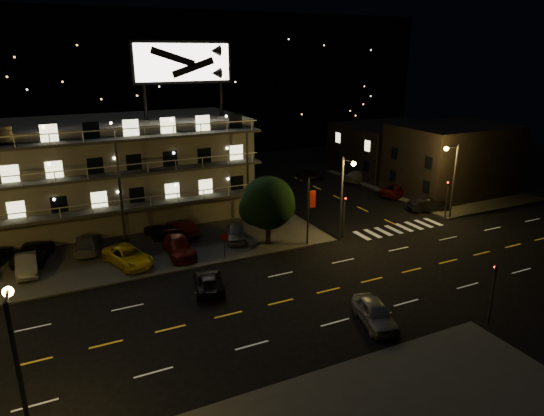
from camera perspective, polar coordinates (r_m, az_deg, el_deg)
name	(u,v)px	position (r m, az deg, el deg)	size (l,w,h in m)	color
ground	(305,296)	(36.10, 3.92, -10.31)	(140.00, 140.00, 0.00)	black
curb_nw	(76,236)	(50.45, -22.04, -3.09)	(44.00, 24.00, 0.15)	#393A37
curb_ne	(426,184)	(68.27, 17.64, 2.71)	(16.00, 24.00, 0.15)	#393A37
motel	(108,170)	(53.01, -18.71, 4.24)	(28.00, 13.80, 18.10)	gray
side_bldg_front	(452,159)	(64.59, 20.39, 5.41)	(14.06, 10.00, 8.50)	black
side_bldg_back	(389,148)	(73.34, 13.63, 6.82)	(14.06, 12.00, 7.00)	black
hill_backdrop	(91,83)	(96.92, -20.50, 13.64)	(120.00, 25.00, 24.00)	black
streetlight_nc	(344,190)	(44.74, 8.49, 2.07)	(0.44, 1.92, 8.00)	#2D2D30
streetlight_ne	(452,174)	(53.69, 20.44, 3.80)	(1.92, 0.44, 8.00)	#2D2D30
streetlight_s	(18,365)	(23.07, -27.67, -16.07)	(0.44, 1.92, 8.00)	#2D2D30
signal_nw	(344,213)	(46.16, 8.48, -0.54)	(0.20, 0.27, 4.60)	#2D2D30
signal_sw	(493,288)	(34.60, 24.59, -8.58)	(0.20, 0.27, 4.60)	#2D2D30
signal_ne	(447,195)	(54.32, 19.92, 1.39)	(0.27, 0.20, 4.60)	#2D2D30
banner_north	(309,210)	(43.80, 4.36, -0.23)	(0.83, 0.16, 6.40)	#2D2D30
stop_sign	(225,242)	(41.28, -5.60, -3.96)	(0.91, 0.11, 2.61)	#2D2D30
tree	(268,204)	(43.61, -0.53, 0.43)	(5.05, 4.86, 6.36)	black
lot_car_1	(27,264)	(43.54, -26.91, -5.93)	(1.54, 4.43, 1.46)	gray
lot_car_2	(128,256)	(42.07, -16.54, -5.45)	(2.43, 5.27, 1.47)	yellow
lot_car_3	(179,246)	(43.02, -10.87, -4.42)	(2.16, 5.32, 1.54)	#52100B
lot_car_4	(236,232)	(45.59, -4.28, -2.86)	(1.76, 4.38, 1.49)	gray
lot_car_6	(33,252)	(45.91, -26.27, -4.62)	(2.47, 5.36, 1.49)	black
lot_car_7	(87,243)	(45.99, -20.93, -3.89)	(2.05, 5.03, 1.46)	gray
lot_car_8	(157,231)	(47.36, -13.38, -2.65)	(1.50, 3.72, 1.27)	black
lot_car_9	(183,228)	(47.42, -10.48, -2.31)	(1.53, 4.39, 1.45)	#52100B
side_car_0	(429,205)	(56.81, 18.02, 0.38)	(1.59, 4.57, 1.50)	black
side_car_1	(397,190)	(61.78, 14.51, 2.05)	(2.39, 5.18, 1.44)	#52100B
side_car_2	(357,176)	(67.73, 10.02, 3.73)	(1.98, 4.86, 1.41)	gray
side_car_3	(311,174)	(67.81, 4.63, 3.97)	(1.68, 4.17, 1.42)	black
road_car_east	(375,313)	(33.09, 12.01, -11.99)	(1.82, 4.52, 1.54)	gray
road_car_west	(209,282)	(37.01, -7.45, -8.59)	(2.07, 4.49, 1.25)	black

